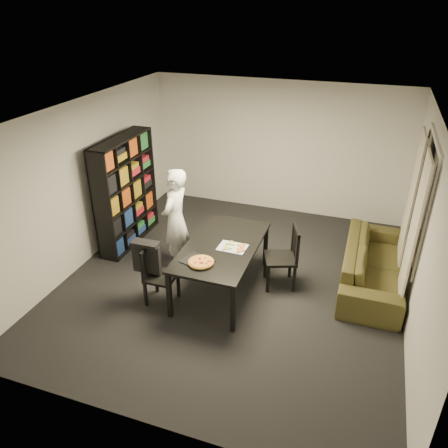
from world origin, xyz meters
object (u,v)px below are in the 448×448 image
(chair_right, at_px, (287,253))
(baking_tray, at_px, (197,261))
(chair_left, at_px, (155,271))
(person, at_px, (175,220))
(dining_table, at_px, (222,249))
(pepperoni_pizza, at_px, (201,262))
(sofa, at_px, (373,264))
(bookshelf, at_px, (126,192))

(chair_right, height_order, baking_tray, chair_right)
(chair_left, xyz_separation_m, person, (-0.11, 0.95, 0.33))
(dining_table, relative_size, pepperoni_pizza, 5.17)
(pepperoni_pizza, bearing_deg, baking_tray, 152.32)
(chair_left, bearing_deg, sofa, -64.14)
(chair_right, bearing_deg, chair_left, -79.61)
(chair_right, relative_size, person, 0.58)
(bookshelf, distance_m, dining_table, 2.24)
(person, xyz_separation_m, sofa, (3.02, 0.54, -0.52))
(dining_table, bearing_deg, sofa, 23.04)
(dining_table, relative_size, sofa, 0.82)
(baking_tray, height_order, sofa, baking_tray)
(chair_left, xyz_separation_m, sofa, (2.92, 1.48, -0.18))
(chair_right, relative_size, baking_tray, 2.45)
(person, height_order, pepperoni_pizza, person)
(baking_tray, bearing_deg, sofa, 31.69)
(bookshelf, bearing_deg, person, -23.01)
(sofa, bearing_deg, dining_table, 113.04)
(pepperoni_pizza, bearing_deg, bookshelf, 144.14)
(bookshelf, height_order, chair_left, bookshelf)
(chair_left, distance_m, person, 1.01)
(pepperoni_pizza, distance_m, sofa, 2.70)
(baking_tray, bearing_deg, bookshelf, 143.86)
(bookshelf, distance_m, chair_left, 1.96)
(baking_tray, relative_size, sofa, 0.18)
(chair_left, height_order, person, person)
(chair_left, relative_size, sofa, 0.40)
(chair_left, xyz_separation_m, baking_tray, (0.62, 0.06, 0.26))
(chair_left, bearing_deg, baking_tray, -85.14)
(chair_right, height_order, sofa, chair_right)
(bookshelf, relative_size, chair_left, 2.15)
(sofa, bearing_deg, pepperoni_pizza, 123.18)
(bookshelf, bearing_deg, baking_tray, -36.14)
(pepperoni_pizza, bearing_deg, chair_right, 44.51)
(bookshelf, relative_size, dining_table, 1.05)
(dining_table, relative_size, chair_left, 2.05)
(chair_right, distance_m, pepperoni_pizza, 1.40)
(person, xyz_separation_m, baking_tray, (0.72, -0.88, -0.08))
(dining_table, distance_m, pepperoni_pizza, 0.57)
(chair_right, distance_m, baking_tray, 1.42)
(bookshelf, distance_m, sofa, 4.22)
(dining_table, bearing_deg, baking_tray, -108.52)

